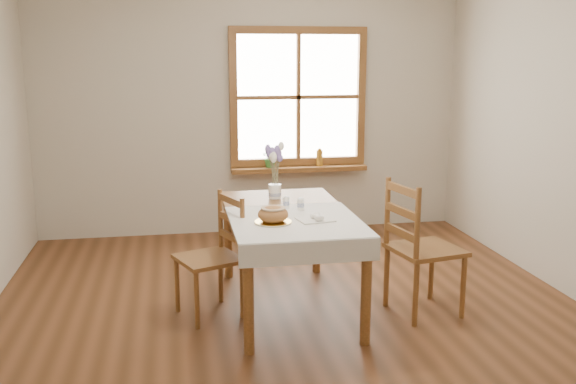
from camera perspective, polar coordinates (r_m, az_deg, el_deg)
name	(u,v)px	position (r m, az deg, el deg)	size (l,w,h in m)	color
ground	(295,322)	(4.75, 0.65, -11.44)	(5.00, 5.00, 0.00)	brown
room_walls	(296,84)	(4.35, 0.71, 9.60)	(4.60, 5.10, 2.65)	beige
window	(298,97)	(6.88, 0.91, 8.43)	(1.46, 0.08, 1.46)	brown
window_sill	(299,169)	(6.91, 0.99, 2.09)	(1.46, 0.20, 0.05)	brown
dining_table	(288,223)	(4.81, 0.00, -2.74)	(0.90, 1.60, 0.75)	brown
table_linen	(296,221)	(4.50, 0.69, -2.62)	(0.91, 0.99, 0.01)	silver
chair_left	(208,257)	(4.75, -7.08, -5.73)	(0.42, 0.44, 0.90)	brown
chair_right	(426,247)	(4.85, 12.13, -4.82)	(0.47, 0.49, 1.01)	brown
bread_plate	(273,222)	(4.43, -1.33, -2.69)	(0.25, 0.25, 0.01)	white
bread_loaf	(273,213)	(4.41, -1.34, -1.88)	(0.21, 0.21, 0.12)	#AB753C
egg_napkin	(315,219)	(4.51, 2.43, -2.44)	(0.24, 0.20, 0.01)	silver
eggs	(315,216)	(4.50, 2.43, -2.12)	(0.18, 0.17, 0.04)	white
salt_shaker	(286,202)	(4.84, -0.16, -0.90)	(0.05, 0.05, 0.10)	white
pepper_shaker	(301,204)	(4.77, 1.14, -1.06)	(0.05, 0.05, 0.10)	white
flower_vase	(275,192)	(5.18, -1.18, -0.03)	(0.10, 0.10, 0.11)	white
lavender_bouquet	(275,165)	(5.14, -1.19, 2.45)	(0.18, 0.18, 0.34)	#725DA5
potted_plant	(271,160)	(6.84, -1.52, 2.91)	(0.19, 0.21, 0.17)	#357C31
amber_bottle	(319,157)	(6.93, 2.82, 3.13)	(0.07, 0.07, 0.19)	#AC741F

